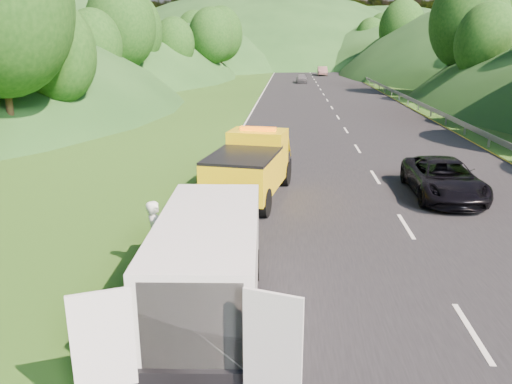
# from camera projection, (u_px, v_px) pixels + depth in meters

# --- Properties ---
(ground) EXTENTS (320.00, 320.00, 0.00)m
(ground) POSITION_uv_depth(u_px,v_px,m) (316.00, 282.00, 12.04)
(ground) COLOR #38661E
(ground) RESTS_ON ground
(road_surface) EXTENTS (14.00, 200.00, 0.02)m
(road_surface) POSITION_uv_depth(u_px,v_px,m) (327.00, 100.00, 50.07)
(road_surface) COLOR black
(road_surface) RESTS_ON ground
(guardrail) EXTENTS (0.06, 140.00, 1.52)m
(guardrail) POSITION_uv_depth(u_px,v_px,m) (380.00, 90.00, 61.55)
(guardrail) COLOR gray
(guardrail) RESTS_ON ground
(tree_line_left) EXTENTS (14.00, 140.00, 14.00)m
(tree_line_left) POSITION_uv_depth(u_px,v_px,m) (161.00, 84.00, 70.63)
(tree_line_left) COLOR #2C5819
(tree_line_left) RESTS_ON ground
(tree_line_right) EXTENTS (14.00, 140.00, 14.00)m
(tree_line_right) POSITION_uv_depth(u_px,v_px,m) (465.00, 85.00, 67.89)
(tree_line_right) COLOR #2C5819
(tree_line_right) RESTS_ON ground
(hills_backdrop) EXTENTS (201.00, 288.60, 44.00)m
(hills_backdrop) POSITION_uv_depth(u_px,v_px,m) (317.00, 63.00, 140.35)
(hills_backdrop) COLOR #2D5B23
(hills_backdrop) RESTS_ON ground
(tow_truck) EXTENTS (3.03, 6.05, 2.48)m
(tow_truck) POSITION_uv_depth(u_px,v_px,m) (251.00, 166.00, 18.31)
(tow_truck) COLOR black
(tow_truck) RESTS_ON ground
(white_van) EXTENTS (3.39, 6.31, 2.20)m
(white_van) POSITION_uv_depth(u_px,v_px,m) (209.00, 260.00, 10.32)
(white_van) COLOR black
(white_van) RESTS_ON ground
(woman) EXTENTS (0.68, 0.79, 1.82)m
(woman) POSITION_uv_depth(u_px,v_px,m) (158.00, 270.00, 12.71)
(woman) COLOR silver
(woman) RESTS_ON ground
(child) EXTENTS (0.65, 0.65, 1.07)m
(child) POSITION_uv_depth(u_px,v_px,m) (245.00, 299.00, 11.26)
(child) COLOR tan
(child) RESTS_ON ground
(suitcase) EXTENTS (0.38, 0.25, 0.58)m
(suitcase) POSITION_uv_depth(u_px,v_px,m) (154.00, 246.00, 13.43)
(suitcase) COLOR #5A5C45
(suitcase) RESTS_ON ground
(passing_suv) EXTENTS (2.38, 5.04, 1.39)m
(passing_suv) POSITION_uv_depth(u_px,v_px,m) (441.00, 197.00, 18.72)
(passing_suv) COLOR black
(passing_suv) RESTS_ON ground
(dist_car_a) EXTENTS (1.51, 3.75, 1.28)m
(dist_car_a) POSITION_uv_depth(u_px,v_px,m) (302.00, 83.00, 71.94)
(dist_car_a) COLOR #55555B
(dist_car_a) RESTS_ON ground
(dist_car_b) EXTENTS (1.64, 4.69, 1.55)m
(dist_car_b) POSITION_uv_depth(u_px,v_px,m) (322.00, 76.00, 88.10)
(dist_car_b) COLOR brown
(dist_car_b) RESTS_ON ground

